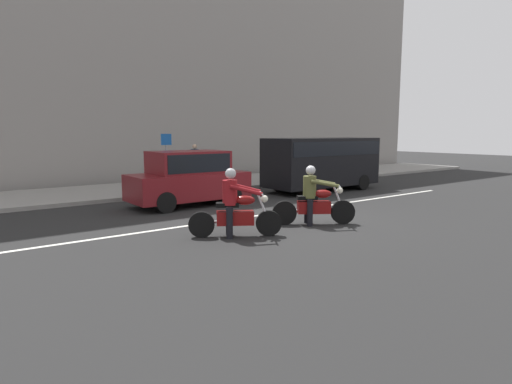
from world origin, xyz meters
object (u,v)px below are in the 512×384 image
(motorcycle_with_rider_olive, at_px, (314,200))
(street_sign_post, at_px, (166,155))
(parked_hatchback_maroon, at_px, (189,177))
(motorcycle_with_rider_crimson, at_px, (235,209))
(parked_van_black, at_px, (322,160))
(pedestrian_bystander, at_px, (195,161))

(motorcycle_with_rider_olive, bearing_deg, street_sign_post, 93.22)
(parked_hatchback_maroon, bearing_deg, motorcycle_with_rider_crimson, -104.98)
(motorcycle_with_rider_crimson, height_order, parked_van_black, parked_van_black)
(motorcycle_with_rider_olive, distance_m, parked_van_black, 6.77)
(motorcycle_with_rider_olive, relative_size, pedestrian_bystander, 1.08)
(motorcycle_with_rider_crimson, bearing_deg, parked_van_black, 31.18)
(motorcycle_with_rider_crimson, distance_m, motorcycle_with_rider_olive, 2.40)
(motorcycle_with_rider_olive, distance_m, street_sign_post, 7.92)
(parked_van_black, relative_size, pedestrian_bystander, 2.86)
(motorcycle_with_rider_crimson, relative_size, street_sign_post, 0.85)
(parked_hatchback_maroon, distance_m, pedestrian_bystander, 4.68)
(motorcycle_with_rider_crimson, height_order, street_sign_post, street_sign_post)
(parked_van_black, xyz_separation_m, pedestrian_bystander, (-3.72, 4.01, -0.10))
(parked_hatchback_maroon, height_order, street_sign_post, street_sign_post)
(motorcycle_with_rider_crimson, xyz_separation_m, parked_van_black, (7.35, 4.45, 0.61))
(motorcycle_with_rider_crimson, xyz_separation_m, parked_hatchback_maroon, (1.20, 4.47, 0.28))
(parked_hatchback_maroon, relative_size, pedestrian_bystander, 2.21)
(street_sign_post, distance_m, pedestrian_bystander, 1.86)
(motorcycle_with_rider_crimson, height_order, parked_hatchback_maroon, parked_hatchback_maroon)
(parked_hatchback_maroon, relative_size, street_sign_post, 1.73)
(motorcycle_with_rider_olive, xyz_separation_m, pedestrian_bystander, (1.23, 8.59, 0.53))
(motorcycle_with_rider_crimson, bearing_deg, pedestrian_bystander, 66.77)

